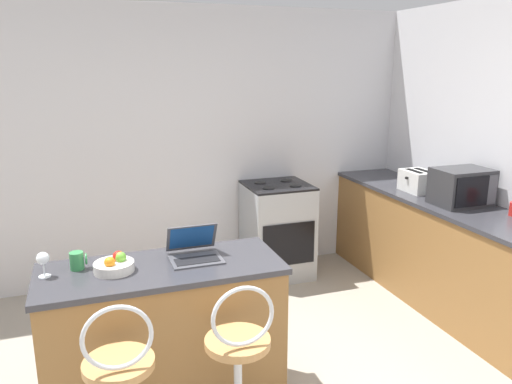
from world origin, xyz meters
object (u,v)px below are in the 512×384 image
Objects in this scene: stove_range at (277,230)px; laptop at (194,250)px; fruit_bowl at (115,265)px; mug_green at (78,261)px; wine_glass_short at (43,260)px; microwave at (462,187)px; bar_stool_far at (239,377)px; toaster at (418,181)px.

laptop is at bearing -126.30° from stove_range.
fruit_bowl reaches higher than mug_green.
fruit_bowl is (0.37, -0.05, -0.06)m from wine_glass_short.
bar_stool_far is at bearing -155.38° from microwave.
toaster is at bearing 22.03° from laptop.
fruit_bowl reaches higher than bar_stool_far.
mug_green is (-0.66, 0.05, 0.00)m from laptop.
microwave is 2.84m from fruit_bowl.
bar_stool_far is at bearing -41.03° from mug_green.
wine_glass_short is (-3.17, -0.43, -0.05)m from microwave.
bar_stool_far is 7.26× the size of wine_glass_short.
bar_stool_far is 3.38× the size of toaster.
wine_glass_short reaches higher than stove_range.
wine_glass_short is (-3.11, -0.93, 0.00)m from toaster.
microwave is at bearing -83.68° from toaster.
wine_glass_short is 0.64× the size of fruit_bowl.
toaster reaches higher than bar_stool_far.
laptop is 2.05m from stove_range.
microwave reaches higher than bar_stool_far.
toaster is at bearing 16.55° from wine_glass_short.
wine_glass_short reaches higher than bar_stool_far.
laptop reaches higher than stove_range.
fruit_bowl is at bearing -160.46° from toaster.
laptop is 2.46m from toaster.
microwave is 2.00× the size of fruit_bowl.
laptop reaches higher than wine_glass_short.
stove_range is at bearing 40.19° from mug_green.
bar_stool_far reaches higher than stove_range.
laptop is (-0.09, 0.60, 0.50)m from bar_stool_far.
laptop is at bearing -157.97° from toaster.
wine_glass_short reaches higher than fruit_bowl.
mug_green is (-2.94, -0.87, -0.05)m from toaster.
mug_green is at bearing 152.52° from fruit_bowl.
mug_green is at bearing -163.46° from toaster.
microwave reaches higher than wine_glass_short.
toaster is at bearing -31.46° from stove_range.
microwave is 1.46× the size of toaster.
microwave reaches higher than mug_green.
toaster is 2.15× the size of wine_glass_short.
toaster is at bearing 34.78° from bar_stool_far.
mug_green is (-0.19, 0.10, 0.01)m from fruit_bowl.
wine_glass_short is at bearing 172.39° from fruit_bowl.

